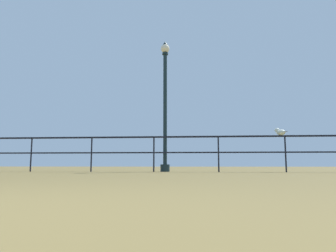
% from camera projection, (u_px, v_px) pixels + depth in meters
% --- Properties ---
extents(pier_railing, '(22.98, 0.05, 1.06)m').
position_uv_depth(pier_railing, '(154.00, 146.00, 9.18)').
color(pier_railing, black).
rests_on(pier_railing, ground_plane).
extents(lamppost_center, '(0.28, 0.28, 4.14)m').
position_uv_depth(lamppost_center, '(165.00, 102.00, 9.61)').
color(lamppost_center, '#16262B').
rests_on(lamppost_center, ground_plane).
extents(seagull_on_rail, '(0.31, 0.43, 0.22)m').
position_uv_depth(seagull_on_rail, '(280.00, 132.00, 8.93)').
color(seagull_on_rail, silver).
rests_on(seagull_on_rail, pier_railing).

